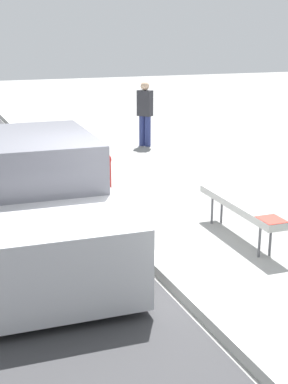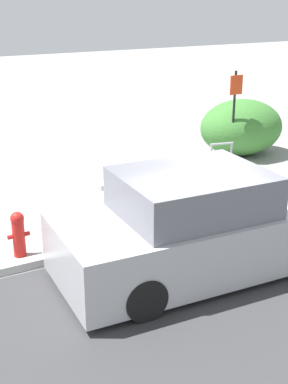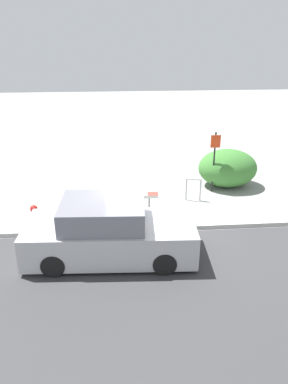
# 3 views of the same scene
# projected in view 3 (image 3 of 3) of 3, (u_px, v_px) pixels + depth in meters

# --- Properties ---
(ground_plane) EXTENTS (60.00, 60.00, 0.00)m
(ground_plane) POSITION_uv_depth(u_px,v_px,m) (148.00, 230.00, 11.43)
(ground_plane) COLOR gray
(road_strip) EXTENTS (60.00, 10.00, 0.01)m
(road_strip) POSITION_uv_depth(u_px,v_px,m) (174.00, 369.00, 6.70)
(road_strip) COLOR #38383A
(road_strip) RESTS_ON ground_plane
(curb) EXTENTS (60.00, 0.20, 0.13)m
(curb) POSITION_uv_depth(u_px,v_px,m) (148.00, 228.00, 11.40)
(curb) COLOR #B7B7B2
(curb) RESTS_ON ground_plane
(bench) EXTENTS (2.01, 0.39, 0.57)m
(bench) POSITION_uv_depth(u_px,v_px,m) (129.00, 196.00, 12.60)
(bench) COLOR #515156
(bench) RESTS_ON ground_plane
(bike_rack) EXTENTS (0.55, 0.17, 0.83)m
(bike_rack) POSITION_uv_depth(u_px,v_px,m) (193.00, 187.00, 13.31)
(bike_rack) COLOR #99999E
(bike_rack) RESTS_ON ground_plane
(sign_post) EXTENTS (0.36, 0.08, 2.30)m
(sign_post) POSITION_uv_depth(u_px,v_px,m) (214.00, 157.00, 13.70)
(sign_post) COLOR black
(sign_post) RESTS_ON ground_plane
(fire_hydrant) EXTENTS (0.36, 0.22, 0.77)m
(fire_hydrant) POSITION_uv_depth(u_px,v_px,m) (35.00, 216.00, 11.42)
(fire_hydrant) COLOR red
(fire_hydrant) RESTS_ON ground_plane
(shrub_hedge) EXTENTS (2.27, 1.87, 1.45)m
(shrub_hedge) POSITION_uv_depth(u_px,v_px,m) (228.00, 168.00, 14.53)
(shrub_hedge) COLOR #3D7A33
(shrub_hedge) RESTS_ON ground_plane
(parked_car_near) EXTENTS (4.52, 2.10, 1.60)m
(parked_car_near) POSITION_uv_depth(u_px,v_px,m) (109.00, 233.00, 9.84)
(parked_car_near) COLOR black
(parked_car_near) RESTS_ON ground_plane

